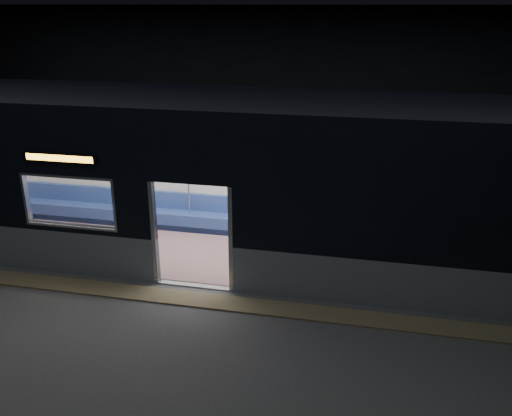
% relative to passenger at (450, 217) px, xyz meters
% --- Properties ---
extents(station_floor, '(24.00, 14.00, 0.01)m').
position_rel_passenger_xyz_m(station_floor, '(-4.80, -3.55, -0.85)').
color(station_floor, '#47494C').
rests_on(station_floor, ground).
extents(station_envelope, '(24.00, 14.00, 5.00)m').
position_rel_passenger_xyz_m(station_envelope, '(-4.80, -3.55, 2.82)').
color(station_envelope, black).
rests_on(station_envelope, station_floor).
extents(tactile_strip, '(22.80, 0.50, 0.03)m').
position_rel_passenger_xyz_m(tactile_strip, '(-4.80, -3.00, -0.83)').
color(tactile_strip, '#8C7F59').
rests_on(tactile_strip, station_floor).
extents(metro_car, '(18.00, 3.04, 3.35)m').
position_rel_passenger_xyz_m(metro_car, '(-4.80, -1.00, 1.00)').
color(metro_car, gray).
rests_on(metro_car, station_floor).
extents(passenger, '(0.44, 0.76, 1.48)m').
position_rel_passenger_xyz_m(passenger, '(0.00, 0.00, 0.00)').
color(passenger, black).
rests_on(passenger, metro_car).
extents(handbag, '(0.36, 0.33, 0.15)m').
position_rel_passenger_xyz_m(handbag, '(-0.04, -0.25, -0.14)').
color(handbag, black).
rests_on(handbag, passenger).
extents(transit_map, '(0.91, 0.03, 0.59)m').
position_rel_passenger_xyz_m(transit_map, '(-4.06, 0.31, 0.60)').
color(transit_map, white).
rests_on(transit_map, metro_car).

